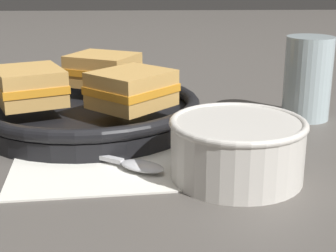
# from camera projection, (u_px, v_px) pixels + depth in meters

# --- Properties ---
(ground_plane) EXTENTS (4.00, 4.00, 0.00)m
(ground_plane) POSITION_uv_depth(u_px,v_px,m) (176.00, 164.00, 0.58)
(ground_plane) COLOR #56514C
(napkin) EXTENTS (0.26, 0.23, 0.00)m
(napkin) POSITION_uv_depth(u_px,v_px,m) (118.00, 157.00, 0.60)
(napkin) COLOR white
(napkin) RESTS_ON ground_plane
(soup_bowl) EXTENTS (0.14, 0.14, 0.06)m
(soup_bowl) POSITION_uv_depth(u_px,v_px,m) (237.00, 145.00, 0.54)
(soup_bowl) COLOR silver
(soup_bowl) RESTS_ON ground_plane
(spoon) EXTENTS (0.15, 0.10, 0.01)m
(spoon) POSITION_uv_depth(u_px,v_px,m) (125.00, 162.00, 0.57)
(spoon) COLOR silver
(spoon) RESTS_ON napkin
(skillet) EXTENTS (0.31, 0.31, 0.04)m
(skillet) POSITION_uv_depth(u_px,v_px,m) (90.00, 111.00, 0.71)
(skillet) COLOR black
(skillet) RESTS_ON ground_plane
(sandwich_near_left) EXTENTS (0.12, 0.12, 0.05)m
(sandwich_near_left) POSITION_uv_depth(u_px,v_px,m) (103.00, 69.00, 0.78)
(sandwich_near_left) COLOR tan
(sandwich_near_left) RESTS_ON skillet
(sandwich_near_right) EXTENTS (0.11, 0.12, 0.05)m
(sandwich_near_right) POSITION_uv_depth(u_px,v_px,m) (30.00, 86.00, 0.67)
(sandwich_near_right) COLOR tan
(sandwich_near_right) RESTS_ON skillet
(sandwich_far_left) EXTENTS (0.13, 0.13, 0.05)m
(sandwich_far_left) POSITION_uv_depth(u_px,v_px,m) (132.00, 89.00, 0.66)
(sandwich_far_left) COLOR tan
(sandwich_far_left) RESTS_ON skillet
(drinking_glass) EXTENTS (0.07, 0.07, 0.12)m
(drinking_glass) POSITION_uv_depth(u_px,v_px,m) (308.00, 78.00, 0.74)
(drinking_glass) COLOR silver
(drinking_glass) RESTS_ON ground_plane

